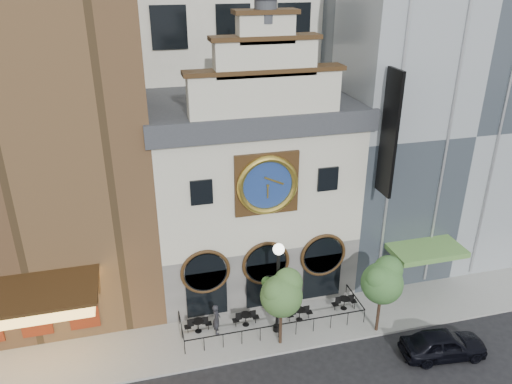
{
  "coord_description": "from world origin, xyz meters",
  "views": [
    {
      "loc": [
        -6.85,
        -20.13,
        19.49
      ],
      "look_at": [
        -0.06,
        6.0,
        7.15
      ],
      "focal_mm": 35.0,
      "sensor_mm": 36.0,
      "label": 1
    }
  ],
  "objects": [
    {
      "name": "cafe_railing",
      "position": [
        0.0,
        2.5,
        0.6
      ],
      "size": [
        10.6,
        2.6,
        0.9
      ],
      "primitive_type": null,
      "color": "black",
      "rests_on": "sidewalk"
    },
    {
      "name": "tree_left",
      "position": [
        0.03,
        0.81,
        3.52
      ],
      "size": [
        2.38,
        2.3,
        4.59
      ],
      "color": "#382619",
      "rests_on": "sidewalk"
    },
    {
      "name": "pedestrian",
      "position": [
        -3.29,
        2.52,
        1.1
      ],
      "size": [
        0.52,
        0.73,
        1.9
      ],
      "primitive_type": "imported",
      "rotation": [
        0.0,
        0.0,
        1.47
      ],
      "color": "black",
      "rests_on": "sidewalk"
    },
    {
      "name": "ground",
      "position": [
        0.0,
        0.0,
        0.0
      ],
      "size": [
        120.0,
        120.0,
        0.0
      ],
      "primitive_type": "plane",
      "color": "black",
      "rests_on": "ground"
    },
    {
      "name": "sidewalk",
      "position": [
        0.0,
        2.5,
        0.07
      ],
      "size": [
        44.0,
        5.0,
        0.15
      ],
      "primitive_type": "cube",
      "color": "gray",
      "rests_on": "ground"
    },
    {
      "name": "bistro_0",
      "position": [
        -4.33,
        2.85,
        0.61
      ],
      "size": [
        1.58,
        0.68,
        0.9
      ],
      "color": "black",
      "rests_on": "sidewalk"
    },
    {
      "name": "lamppost",
      "position": [
        0.11,
        1.81,
        3.72
      ],
      "size": [
        1.83,
        0.79,
        5.78
      ],
      "rotation": [
        0.0,
        0.0,
        -0.16
      ],
      "color": "black",
      "rests_on": "sidewalk"
    },
    {
      "name": "retail_building",
      "position": [
        12.99,
        9.99,
        10.14
      ],
      "size": [
        14.0,
        14.4,
        20.0
      ],
      "color": "gray",
      "rests_on": "ground"
    },
    {
      "name": "bistro_3",
      "position": [
        4.68,
        2.69,
        0.61
      ],
      "size": [
        1.58,
        0.68,
        0.9
      ],
      "color": "black",
      "rests_on": "sidewalk"
    },
    {
      "name": "car_right",
      "position": [
        8.29,
        -2.26,
        0.79
      ],
      "size": [
        4.8,
        2.34,
        1.58
      ],
      "primitive_type": "imported",
      "rotation": [
        0.0,
        0.0,
        1.46
      ],
      "color": "black",
      "rests_on": "ground"
    },
    {
      "name": "bistro_2",
      "position": [
        1.67,
        2.36,
        0.61
      ],
      "size": [
        1.58,
        0.68,
        0.9
      ],
      "color": "black",
      "rests_on": "sidewalk"
    },
    {
      "name": "clock_building",
      "position": [
        0.0,
        7.82,
        6.69
      ],
      "size": [
        12.6,
        8.78,
        18.65
      ],
      "color": "#605E5B",
      "rests_on": "ground"
    },
    {
      "name": "bistro_1",
      "position": [
        -1.53,
        2.73,
        0.61
      ],
      "size": [
        1.58,
        0.68,
        0.9
      ],
      "color": "black",
      "rests_on": "sidewalk"
    },
    {
      "name": "theater_building",
      "position": [
        -13.0,
        9.96,
        12.6
      ],
      "size": [
        14.0,
        15.6,
        25.0
      ],
      "color": "brown",
      "rests_on": "ground"
    },
    {
      "name": "tree_right",
      "position": [
        5.75,
        0.43,
        3.59
      ],
      "size": [
        2.44,
        2.35,
        4.69
      ],
      "color": "#382619",
      "rests_on": "sidewalk"
    }
  ]
}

